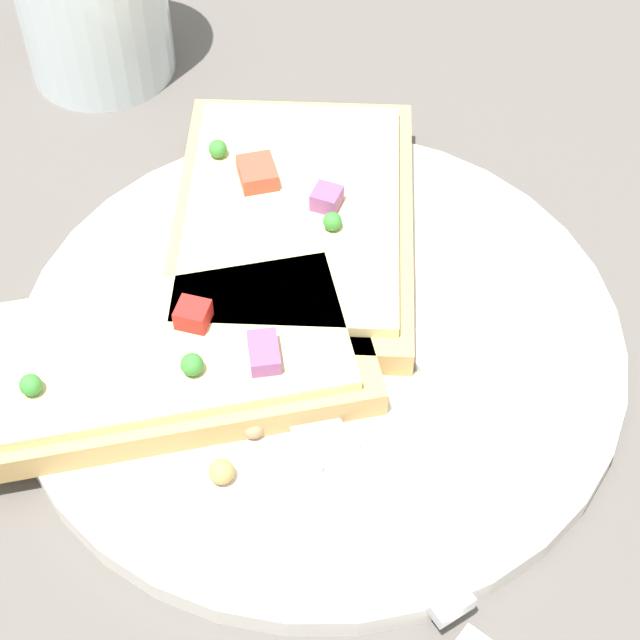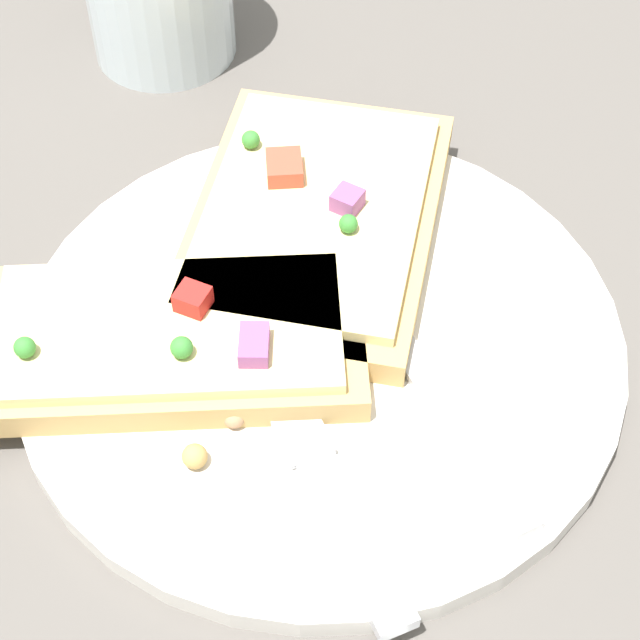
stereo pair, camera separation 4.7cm
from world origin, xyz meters
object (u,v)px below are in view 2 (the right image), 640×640
(knife, at_px, (307,443))
(pizza_slice_corner, at_px, (170,338))
(fork, at_px, (386,324))
(pizza_slice_main, at_px, (314,219))
(plate, at_px, (320,342))

(knife, xyz_separation_m, pizza_slice_corner, (-0.01, 0.08, 0.01))
(fork, bearing_deg, pizza_slice_main, 2.40)
(plate, distance_m, pizza_slice_corner, 0.07)
(pizza_slice_main, distance_m, pizza_slice_corner, 0.09)
(plate, height_order, pizza_slice_corner, pizza_slice_corner)
(knife, bearing_deg, pizza_slice_corner, 27.09)
(fork, height_order, pizza_slice_main, pizza_slice_main)
(plate, xyz_separation_m, knife, (-0.04, -0.04, 0.01))
(pizza_slice_corner, bearing_deg, plate, 5.80)
(plate, height_order, pizza_slice_main, pizza_slice_main)
(knife, distance_m, pizza_slice_main, 0.12)
(fork, height_order, knife, knife)
(plate, distance_m, fork, 0.03)
(pizza_slice_corner, bearing_deg, fork, 5.44)
(fork, xyz_separation_m, pizza_slice_main, (0.01, 0.06, 0.01))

